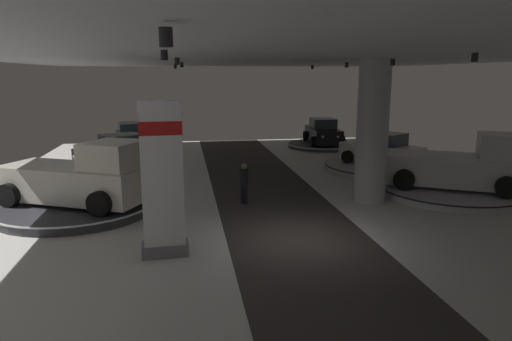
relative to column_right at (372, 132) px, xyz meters
name	(u,v)px	position (x,y,z in m)	size (l,w,h in m)	color
ground	(300,241)	(-3.78, -3.83, -2.77)	(24.00, 44.00, 0.06)	silver
ceiling_with_spotlights	(304,51)	(-3.78, -3.83, 2.80)	(24.00, 44.00, 0.39)	silver
column_right	(372,132)	(0.00, 0.00, 0.00)	(1.21, 1.21, 5.50)	#ADADB2
brand_sign_pylon	(162,178)	(-7.75, -4.40, -0.56)	(1.30, 0.71, 4.25)	slate
display_platform_deep_left	(133,151)	(-10.35, 13.00, -2.59)	(5.59, 5.59, 0.28)	#333338
display_car_deep_left	(132,137)	(-10.34, 12.97, -1.70)	(2.87, 4.47, 1.71)	#2D5638
display_platform_mid_right	(451,191)	(3.79, 0.44, -2.57)	(5.88, 5.88, 0.32)	#B7B7BC
pickup_truck_mid_right	(462,166)	(4.07, 0.29, -1.50)	(5.65, 4.53, 2.30)	silver
display_platform_mid_left	(76,207)	(-11.11, 0.31, -2.56)	(5.68, 5.68, 0.35)	#333338
pickup_truck_mid_left	(81,178)	(-10.82, 0.17, -1.47)	(5.68, 4.36, 2.30)	silver
display_platform_deep_right	(323,145)	(2.34, 13.80, -2.60)	(4.90, 4.90, 0.27)	#333338
display_car_deep_right	(323,132)	(2.34, 13.83, -1.72)	(2.49, 4.35, 1.71)	black
display_platform_far_right	(380,166)	(3.15, 6.07, -2.62)	(5.86, 5.86, 0.23)	#B7B7BC
display_car_far_right	(382,150)	(3.16, 6.04, -1.75)	(3.82, 4.49, 1.71)	silver
display_platform_far_left	(120,170)	(-10.43, 7.30, -2.62)	(5.77, 5.77, 0.23)	#B7B7BC
display_car_far_left	(120,153)	(-10.40, 7.31, -1.75)	(4.56, 3.59, 1.71)	black
visitor_walking_near	(244,181)	(-4.92, 0.42, -1.84)	(0.32, 0.32, 1.59)	black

